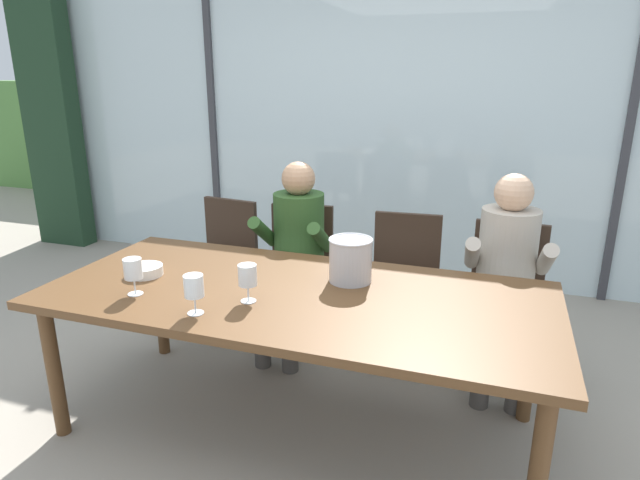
# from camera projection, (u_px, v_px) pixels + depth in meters

# --- Properties ---
(ground) EXTENTS (14.00, 14.00, 0.00)m
(ground) POSITION_uv_depth(u_px,v_px,m) (351.00, 338.00, 3.63)
(ground) COLOR #9E9384
(window_glass_panel) EXTENTS (7.57, 0.03, 2.60)m
(window_glass_panel) POSITION_uv_depth(u_px,v_px,m) (396.00, 126.00, 4.43)
(window_glass_panel) COLOR silver
(window_glass_panel) RESTS_ON ground
(window_mullion_left) EXTENTS (0.06, 0.06, 2.60)m
(window_mullion_left) POSITION_uv_depth(u_px,v_px,m) (213.00, 121.00, 4.94)
(window_mullion_left) COLOR #38383D
(window_mullion_left) RESTS_ON ground
(window_mullion_right) EXTENTS (0.06, 0.06, 2.60)m
(window_mullion_right) POSITION_uv_depth(u_px,v_px,m) (628.00, 133.00, 3.88)
(window_mullion_right) COLOR #38383D
(window_mullion_right) RESTS_ON ground
(hillside_vineyard) EXTENTS (13.57, 2.40, 1.61)m
(hillside_vineyard) POSITION_uv_depth(u_px,v_px,m) (438.00, 143.00, 7.32)
(hillside_vineyard) COLOR #568942
(hillside_vineyard) RESTS_ON ground
(curtain_heavy_drape) EXTENTS (0.56, 0.20, 2.60)m
(curtain_heavy_drape) POSITION_uv_depth(u_px,v_px,m) (51.00, 117.00, 5.33)
(curtain_heavy_drape) COLOR #1E3823
(curtain_heavy_drape) RESTS_ON ground
(dining_table) EXTENTS (2.37, 1.06, 0.74)m
(dining_table) POSITION_uv_depth(u_px,v_px,m) (296.00, 304.00, 2.53)
(dining_table) COLOR brown
(dining_table) RESTS_ON ground
(chair_near_curtain) EXTENTS (0.49, 0.49, 0.88)m
(chair_near_curtain) POSITION_uv_depth(u_px,v_px,m) (223.00, 254.00, 3.73)
(chair_near_curtain) COLOR #332319
(chair_near_curtain) RESTS_ON ground
(chair_left_of_center) EXTENTS (0.49, 0.49, 0.88)m
(chair_left_of_center) POSITION_uv_depth(u_px,v_px,m) (299.00, 262.00, 3.57)
(chair_left_of_center) COLOR #332319
(chair_left_of_center) RESTS_ON ground
(chair_center) EXTENTS (0.47, 0.47, 0.88)m
(chair_center) POSITION_uv_depth(u_px,v_px,m) (404.00, 274.00, 3.35)
(chair_center) COLOR #332319
(chair_center) RESTS_ON ground
(chair_right_of_center) EXTENTS (0.46, 0.46, 0.88)m
(chair_right_of_center) POSITION_uv_depth(u_px,v_px,m) (506.00, 287.00, 3.15)
(chair_right_of_center) COLOR #332319
(chair_right_of_center) RESTS_ON ground
(person_olive_shirt) EXTENTS (0.46, 0.61, 1.20)m
(person_olive_shirt) POSITION_uv_depth(u_px,v_px,m) (295.00, 245.00, 3.35)
(person_olive_shirt) COLOR #2D5123
(person_olive_shirt) RESTS_ON ground
(person_beige_jumper) EXTENTS (0.47, 0.62, 1.20)m
(person_beige_jumper) POSITION_uv_depth(u_px,v_px,m) (507.00, 268.00, 2.96)
(person_beige_jumper) COLOR #B7AD9E
(person_beige_jumper) RESTS_ON ground
(ice_bucket_primary) EXTENTS (0.22, 0.22, 0.22)m
(ice_bucket_primary) POSITION_uv_depth(u_px,v_px,m) (351.00, 259.00, 2.61)
(ice_bucket_primary) COLOR #B7B7BC
(ice_bucket_primary) RESTS_ON dining_table
(tasting_bowl) EXTENTS (0.18, 0.18, 0.05)m
(tasting_bowl) POSITION_uv_depth(u_px,v_px,m) (145.00, 270.00, 2.71)
(tasting_bowl) COLOR silver
(tasting_bowl) RESTS_ON dining_table
(wine_glass_by_left_taster) EXTENTS (0.08, 0.08, 0.17)m
(wine_glass_by_left_taster) POSITION_uv_depth(u_px,v_px,m) (133.00, 269.00, 2.44)
(wine_glass_by_left_taster) COLOR silver
(wine_glass_by_left_taster) RESTS_ON dining_table
(wine_glass_near_bucket) EXTENTS (0.08, 0.08, 0.17)m
(wine_glass_near_bucket) POSITION_uv_depth(u_px,v_px,m) (194.00, 288.00, 2.25)
(wine_glass_near_bucket) COLOR silver
(wine_glass_near_bucket) RESTS_ON dining_table
(wine_glass_center_pour) EXTENTS (0.08, 0.08, 0.17)m
(wine_glass_center_pour) POSITION_uv_depth(u_px,v_px,m) (247.00, 276.00, 2.37)
(wine_glass_center_pour) COLOR silver
(wine_glass_center_pour) RESTS_ON dining_table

